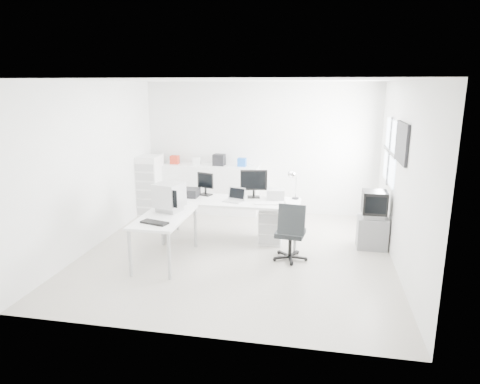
% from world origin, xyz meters
% --- Properties ---
extents(floor, '(5.00, 5.00, 0.01)m').
position_xyz_m(floor, '(0.00, 0.00, 0.00)').
color(floor, beige).
rests_on(floor, ground).
extents(ceiling, '(5.00, 5.00, 0.01)m').
position_xyz_m(ceiling, '(0.00, 0.00, 2.80)').
color(ceiling, white).
rests_on(ceiling, back_wall).
extents(back_wall, '(5.00, 0.02, 2.80)m').
position_xyz_m(back_wall, '(0.00, 2.50, 1.40)').
color(back_wall, silver).
rests_on(back_wall, floor).
extents(left_wall, '(0.02, 5.00, 2.80)m').
position_xyz_m(left_wall, '(-2.50, 0.00, 1.40)').
color(left_wall, silver).
rests_on(left_wall, floor).
extents(right_wall, '(0.02, 5.00, 2.80)m').
position_xyz_m(right_wall, '(2.50, 0.00, 1.40)').
color(right_wall, silver).
rests_on(right_wall, floor).
extents(window, '(0.02, 1.20, 1.10)m').
position_xyz_m(window, '(2.48, 1.20, 1.60)').
color(window, white).
rests_on(window, right_wall).
extents(wall_picture, '(0.04, 0.90, 0.60)m').
position_xyz_m(wall_picture, '(2.47, 0.10, 1.90)').
color(wall_picture, black).
rests_on(wall_picture, right_wall).
extents(main_desk, '(2.40, 0.80, 0.75)m').
position_xyz_m(main_desk, '(-0.22, 0.57, 0.38)').
color(main_desk, white).
rests_on(main_desk, floor).
extents(side_desk, '(0.70, 1.40, 0.75)m').
position_xyz_m(side_desk, '(-1.07, -0.53, 0.38)').
color(side_desk, white).
rests_on(side_desk, floor).
extents(drawer_pedestal, '(0.40, 0.50, 0.60)m').
position_xyz_m(drawer_pedestal, '(0.48, 0.62, 0.30)').
color(drawer_pedestal, white).
rests_on(drawer_pedestal, floor).
extents(inkjet_printer, '(0.42, 0.33, 0.15)m').
position_xyz_m(inkjet_printer, '(-1.07, 0.67, 0.82)').
color(inkjet_printer, black).
rests_on(inkjet_printer, main_desk).
extents(lcd_monitor_small, '(0.37, 0.29, 0.41)m').
position_xyz_m(lcd_monitor_small, '(-0.77, 0.82, 0.96)').
color(lcd_monitor_small, black).
rests_on(lcd_monitor_small, main_desk).
extents(lcd_monitor_large, '(0.51, 0.28, 0.50)m').
position_xyz_m(lcd_monitor_large, '(0.13, 0.82, 1.00)').
color(lcd_monitor_large, black).
rests_on(lcd_monitor_large, main_desk).
extents(laptop, '(0.41, 0.42, 0.22)m').
position_xyz_m(laptop, '(-0.17, 0.47, 0.86)').
color(laptop, '#B7B7BA').
rests_on(laptop, main_desk).
extents(white_keyboard, '(0.45, 0.20, 0.02)m').
position_xyz_m(white_keyboard, '(0.43, 0.42, 0.76)').
color(white_keyboard, white).
rests_on(white_keyboard, main_desk).
extents(white_mouse, '(0.06, 0.06, 0.06)m').
position_xyz_m(white_mouse, '(0.73, 0.47, 0.78)').
color(white_mouse, white).
rests_on(white_mouse, main_desk).
extents(laser_printer, '(0.34, 0.30, 0.18)m').
position_xyz_m(laser_printer, '(0.53, 0.79, 0.84)').
color(laser_printer, '#9F9F9F').
rests_on(laser_printer, main_desk).
extents(desk_lamp, '(0.17, 0.17, 0.48)m').
position_xyz_m(desk_lamp, '(0.88, 0.87, 0.99)').
color(desk_lamp, silver).
rests_on(desk_lamp, main_desk).
extents(crt_monitor, '(0.52, 0.52, 0.49)m').
position_xyz_m(crt_monitor, '(-1.07, -0.28, 0.99)').
color(crt_monitor, '#B7B7BA').
rests_on(crt_monitor, side_desk).
extents(black_keyboard, '(0.45, 0.28, 0.03)m').
position_xyz_m(black_keyboard, '(-1.07, -0.93, 0.76)').
color(black_keyboard, black).
rests_on(black_keyboard, side_desk).
extents(office_chair, '(0.63, 0.63, 0.98)m').
position_xyz_m(office_chair, '(0.88, -0.11, 0.49)').
color(office_chair, '#232628').
rests_on(office_chair, floor).
extents(tv_cabinet, '(0.50, 0.41, 0.54)m').
position_xyz_m(tv_cabinet, '(2.22, 0.66, 0.27)').
color(tv_cabinet, slate).
rests_on(tv_cabinet, floor).
extents(crt_tv, '(0.50, 0.48, 0.45)m').
position_xyz_m(crt_tv, '(2.22, 0.66, 0.77)').
color(crt_tv, black).
rests_on(crt_tv, tv_cabinet).
extents(sideboard, '(2.10, 0.52, 1.05)m').
position_xyz_m(sideboard, '(-1.05, 2.24, 0.52)').
color(sideboard, white).
rests_on(sideboard, floor).
extents(clutter_box_a, '(0.18, 0.16, 0.18)m').
position_xyz_m(clutter_box_a, '(-1.85, 2.24, 1.14)').
color(clutter_box_a, '#AF2A19').
rests_on(clutter_box_a, sideboard).
extents(clutter_box_b, '(0.16, 0.13, 0.15)m').
position_xyz_m(clutter_box_b, '(-1.35, 2.24, 1.12)').
color(clutter_box_b, white).
rests_on(clutter_box_b, sideboard).
extents(clutter_box_c, '(0.25, 0.23, 0.24)m').
position_xyz_m(clutter_box_c, '(-0.85, 2.24, 1.17)').
color(clutter_box_c, black).
rests_on(clutter_box_c, sideboard).
extents(clutter_box_d, '(0.18, 0.16, 0.17)m').
position_xyz_m(clutter_box_d, '(-0.35, 2.24, 1.13)').
color(clutter_box_d, blue).
rests_on(clutter_box_d, sideboard).
extents(clutter_bottle, '(0.07, 0.07, 0.22)m').
position_xyz_m(clutter_bottle, '(-2.15, 2.28, 1.16)').
color(clutter_bottle, white).
rests_on(clutter_bottle, sideboard).
extents(filing_cabinet, '(0.45, 0.53, 1.28)m').
position_xyz_m(filing_cabinet, '(-2.28, 1.84, 0.64)').
color(filing_cabinet, white).
rests_on(filing_cabinet, floor).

